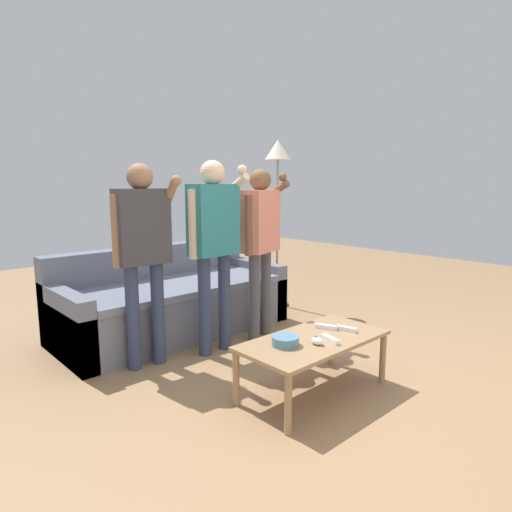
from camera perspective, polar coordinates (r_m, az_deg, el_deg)
ground_plane at (r=3.31m, az=5.75°, el=-15.78°), size 12.00×12.00×0.00m
couch at (r=4.30m, az=-10.86°, el=-5.85°), size 2.14×0.95×0.79m
coffee_table at (r=3.02m, az=7.50°, el=-11.34°), size 1.04×0.52×0.39m
snack_bowl at (r=2.85m, az=3.83°, el=-10.91°), size 0.17×0.17×0.06m
game_remote_nunchuk at (r=2.89m, az=7.91°, el=-10.84°), size 0.06×0.09×0.05m
floor_lamp at (r=5.00m, az=2.84°, el=11.49°), size 0.29×0.29×1.88m
player_left at (r=3.39m, az=-14.46°, el=1.80°), size 0.45×0.37×1.55m
player_center at (r=3.59m, az=-5.51°, el=2.85°), size 0.47×0.30×1.59m
player_right at (r=3.93m, az=0.57°, el=2.93°), size 0.48×0.30×1.53m
game_remote_wand_near at (r=3.19m, az=9.11°, el=-9.04°), size 0.10×0.16×0.03m
game_remote_wand_far at (r=2.96m, az=9.62°, el=-10.57°), size 0.08×0.16×0.03m
game_remote_wand_spare at (r=3.18m, az=11.63°, el=-9.22°), size 0.07×0.15×0.03m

